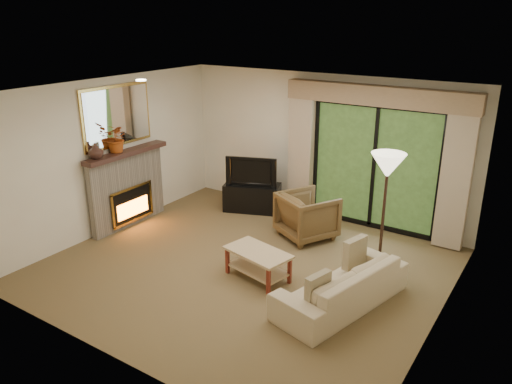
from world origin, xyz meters
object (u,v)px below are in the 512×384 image
Objects in this scene: coffee_table at (258,265)px; armchair at (307,216)px; media_console at (252,197)px; sofa at (341,285)px.

armchair is at bearing 104.60° from coffee_table.
armchair is 1.62m from coffee_table.
media_console is at bearing 9.00° from armchair.
sofa is 2.07× the size of coffee_table.
coffee_table is (-1.27, -0.02, -0.07)m from sofa.
media_console is at bearing -112.95° from sofa.
media_console is 2.59m from coffee_table.
coffee_table is (1.50, -2.11, -0.05)m from media_console.
media_console is 1.23× the size of armchair.
sofa reaches higher than media_console.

